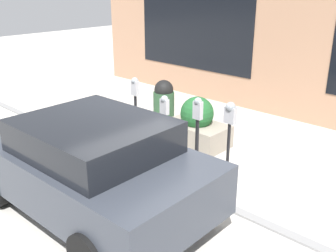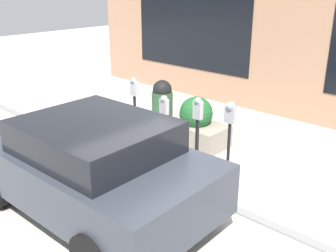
{
  "view_description": "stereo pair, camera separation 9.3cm",
  "coord_description": "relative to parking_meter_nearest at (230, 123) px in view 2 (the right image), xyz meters",
  "views": [
    {
      "loc": [
        -4.39,
        4.54,
        3.32
      ],
      "look_at": [
        0.0,
        -0.12,
        0.93
      ],
      "focal_mm": 42.0,
      "sensor_mm": 36.0,
      "label": 1
    },
    {
      "loc": [
        -4.32,
        4.6,
        3.32
      ],
      "look_at": [
        0.0,
        -0.12,
        0.93
      ],
      "focal_mm": 42.0,
      "sensor_mm": 36.0,
      "label": 2
    }
  ],
  "objects": [
    {
      "name": "ground_plane",
      "position": [
        1.08,
        0.4,
        -1.17
      ],
      "size": [
        40.0,
        40.0,
        0.0
      ],
      "primitive_type": "plane",
      "color": "beige"
    },
    {
      "name": "curb_strip",
      "position": [
        1.08,
        0.48,
        -1.15
      ],
      "size": [
        13.5,
        0.16,
        0.04
      ],
      "color": "gray",
      "rests_on": "ground_plane"
    },
    {
      "name": "building_facade",
      "position": [
        1.08,
        -4.07,
        0.52
      ],
      "size": [
        13.5,
        0.17,
        3.36
      ],
      "color": "tan",
      "rests_on": "ground_plane"
    },
    {
      "name": "parking_meter_nearest",
      "position": [
        0.0,
        0.0,
        0.0
      ],
      "size": [
        0.19,
        0.16,
        1.53
      ],
      "color": "black",
      "rests_on": "ground_plane"
    },
    {
      "name": "parking_meter_second",
      "position": [
        0.66,
        -0.01,
        -0.17
      ],
      "size": [
        0.16,
        0.14,
        1.47
      ],
      "color": "black",
      "rests_on": "ground_plane"
    },
    {
      "name": "parking_meter_middle",
      "position": [
        1.44,
        -0.01,
        -0.18
      ],
      "size": [
        0.16,
        0.14,
        1.35
      ],
      "color": "black",
      "rests_on": "ground_plane"
    },
    {
      "name": "parking_meter_fourth",
      "position": [
        2.26,
        -0.03,
        -0.07
      ],
      "size": [
        0.16,
        0.14,
        1.55
      ],
      "color": "black",
      "rests_on": "ground_plane"
    },
    {
      "name": "planter_box",
      "position": [
        1.58,
        -1.13,
        -0.75
      ],
      "size": [
        1.34,
        0.82,
        1.05
      ],
      "color": "gray",
      "rests_on": "ground_plane"
    },
    {
      "name": "parked_car_front",
      "position": [
        1.08,
        1.94,
        -0.39
      ],
      "size": [
        3.91,
        2.04,
        1.49
      ],
      "rotation": [
        0.0,
        0.0,
        0.02
      ],
      "color": "#383D47",
      "rests_on": "ground_plane"
    },
    {
      "name": "trash_bin",
      "position": [
        2.89,
        -1.49,
        -0.61
      ],
      "size": [
        0.5,
        0.5,
        1.12
      ],
      "color": "#2D5133",
      "rests_on": "ground_plane"
    }
  ]
}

